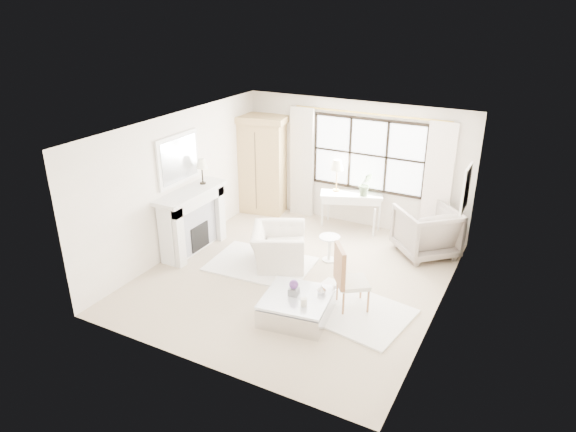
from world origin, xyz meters
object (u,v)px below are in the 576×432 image
Objects in this scene: armoire at (262,164)px; console_table at (351,211)px; club_armchair at (279,247)px; coffee_table at (297,307)px.

armoire is 2.29m from console_table.
coffee_table is (1.09, -1.40, -0.17)m from club_armchair.
club_armchair is (-0.58, -2.16, -0.04)m from console_table.
coffee_table is (0.51, -3.56, -0.22)m from console_table.
armoire reaches higher than coffee_table.
console_table is at bearing 89.95° from coffee_table.
coffee_table is at bearing -63.25° from armoire.
console_table is 3.60m from coffee_table.
coffee_table is at bearing -167.82° from club_armchair.
console_table is at bearing -40.77° from club_armchair.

